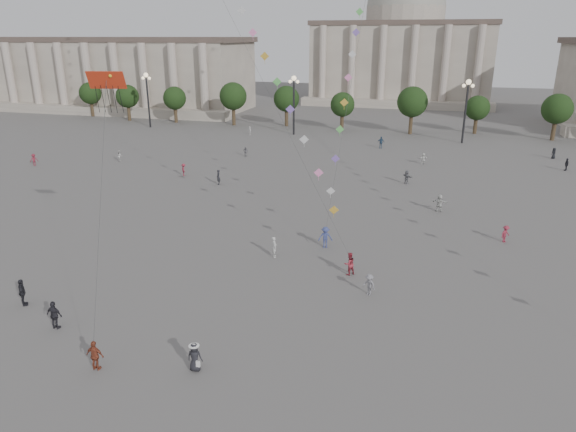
# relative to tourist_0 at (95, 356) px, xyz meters

# --- Properties ---
(ground) EXTENTS (360.00, 360.00, 0.00)m
(ground) POSITION_rel_tourist_0_xyz_m (6.74, 2.10, -0.89)
(ground) COLOR #4F4C4A
(ground) RESTS_ON ground
(hall_west) EXTENTS (84.00, 26.22, 17.20)m
(hall_west) POSITION_rel_tourist_0_xyz_m (-68.26, 95.99, 7.54)
(hall_west) COLOR gray
(hall_west) RESTS_ON ground
(hall_central) EXTENTS (48.30, 34.30, 35.50)m
(hall_central) POSITION_rel_tourist_0_xyz_m (6.74, 131.32, 13.34)
(hall_central) COLOR gray
(hall_central) RESTS_ON ground
(tree_row) EXTENTS (137.12, 5.12, 8.00)m
(tree_row) POSITION_rel_tourist_0_xyz_m (6.74, 80.10, 4.50)
(tree_row) COLOR #3D2F1E
(tree_row) RESTS_ON ground
(lamp_post_far_west) EXTENTS (2.00, 0.90, 10.65)m
(lamp_post_far_west) POSITION_rel_tourist_0_xyz_m (-38.26, 72.10, 6.46)
(lamp_post_far_west) COLOR #262628
(lamp_post_far_west) RESTS_ON ground
(lamp_post_mid_west) EXTENTS (2.00, 0.90, 10.65)m
(lamp_post_mid_west) POSITION_rel_tourist_0_xyz_m (-8.26, 72.10, 6.46)
(lamp_post_mid_west) COLOR #262628
(lamp_post_mid_west) RESTS_ON ground
(lamp_post_mid_east) EXTENTS (2.00, 0.90, 10.65)m
(lamp_post_mid_east) POSITION_rel_tourist_0_xyz_m (21.74, 72.10, 6.46)
(lamp_post_mid_east) COLOR #262628
(lamp_post_mid_east) RESTS_ON ground
(person_crowd_0) EXTENTS (1.14, 0.51, 1.92)m
(person_crowd_0) POSITION_rel_tourist_0_xyz_m (8.72, 64.01, 0.07)
(person_crowd_0) COLOR #325072
(person_crowd_0) RESTS_ON ground
(person_crowd_1) EXTENTS (0.97, 0.94, 1.58)m
(person_crowd_1) POSITION_rel_tourist_0_xyz_m (-27.26, 44.31, -0.10)
(person_crowd_1) COLOR silver
(person_crowd_1) RESTS_ON ground
(person_crowd_2) EXTENTS (1.19, 1.24, 1.69)m
(person_crowd_2) POSITION_rel_tourist_0_xyz_m (-37.30, 38.52, -0.04)
(person_crowd_2) COLOR maroon
(person_crowd_2) RESTS_ON ground
(person_crowd_4) EXTENTS (1.48, 1.21, 1.59)m
(person_crowd_4) POSITION_rel_tourist_0_xyz_m (15.78, 54.49, -0.10)
(person_crowd_4) COLOR silver
(person_crowd_4) RESTS_ON ground
(person_crowd_6) EXTENTS (1.18, 1.04, 1.59)m
(person_crowd_6) POSITION_rel_tourist_0_xyz_m (13.32, 12.76, -0.09)
(person_crowd_6) COLOR slate
(person_crowd_6) RESTS_ON ground
(person_crowd_7) EXTENTS (1.78, 0.72, 1.87)m
(person_crowd_7) POSITION_rel_tourist_0_xyz_m (18.04, 33.19, 0.04)
(person_crowd_7) COLOR beige
(person_crowd_7) RESTS_ON ground
(person_crowd_8) EXTENTS (1.10, 1.14, 1.56)m
(person_crowd_8) POSITION_rel_tourist_0_xyz_m (23.74, 25.96, -0.11)
(person_crowd_8) COLOR maroon
(person_crowd_8) RESTS_ON ground
(person_crowd_10) EXTENTS (0.48, 0.62, 1.52)m
(person_crowd_10) POSITION_rel_tourist_0_xyz_m (-16.01, 69.64, -0.13)
(person_crowd_10) COLOR #BBBAB6
(person_crowd_10) RESTS_ON ground
(person_crowd_12) EXTENTS (1.49, 1.52, 1.74)m
(person_crowd_12) POSITION_rel_tourist_0_xyz_m (14.12, 43.16, -0.02)
(person_crowd_12) COLOR slate
(person_crowd_12) RESTS_ON ground
(person_crowd_13) EXTENTS (0.62, 0.75, 1.76)m
(person_crowd_13) POSITION_rel_tourist_0_xyz_m (4.90, 17.33, -0.01)
(person_crowd_13) COLOR #BABAB6
(person_crowd_13) RESTS_ON ground
(person_crowd_16) EXTENTS (0.94, 0.56, 1.49)m
(person_crowd_16) POSITION_rel_tourist_0_xyz_m (-10.55, 52.32, -0.14)
(person_crowd_16) COLOR slate
(person_crowd_16) RESTS_ON ground
(person_crowd_17) EXTENTS (1.10, 1.19, 1.61)m
(person_crowd_17) POSITION_rel_tourist_0_xyz_m (-14.35, 39.24, -0.08)
(person_crowd_17) COLOR maroon
(person_crowd_17) RESTS_ON ground
(person_crowd_18) EXTENTS (0.56, 1.06, 1.72)m
(person_crowd_18) POSITION_rel_tourist_0_xyz_m (34.69, 55.87, -0.03)
(person_crowd_18) COLOR black
(person_crowd_18) RESTS_ON ground
(person_crowd_19) EXTENTS (0.72, 0.80, 1.85)m
(person_crowd_19) POSITION_rel_tourist_0_xyz_m (-8.27, 36.50, 0.04)
(person_crowd_19) COLOR black
(person_crowd_19) RESTS_ON ground
(person_crowd_21) EXTENTS (0.79, 0.94, 1.63)m
(person_crowd_21) POSITION_rel_tourist_0_xyz_m (34.50, 63.43, -0.07)
(person_crowd_21) COLOR black
(person_crowd_21) RESTS_ON ground
(tourist_0) EXTENTS (1.05, 0.45, 1.78)m
(tourist_0) POSITION_rel_tourist_0_xyz_m (0.00, 0.00, 0.00)
(tourist_0) COLOR brown
(tourist_0) RESTS_ON ground
(tourist_1) EXTENTS (1.09, 1.16, 1.93)m
(tourist_1) POSITION_rel_tourist_0_xyz_m (-9.14, 4.86, 0.08)
(tourist_1) COLOR black
(tourist_1) RESTS_ON ground
(tourist_4) EXTENTS (1.12, 0.51, 1.88)m
(tourist_4) POSITION_rel_tourist_0_xyz_m (-5.02, 2.96, 0.05)
(tourist_4) COLOR #242228
(tourist_4) RESTS_ON ground
(kite_flyer_0) EXTENTS (1.12, 1.10, 1.81)m
(kite_flyer_0) POSITION_rel_tourist_0_xyz_m (11.44, 15.65, 0.02)
(kite_flyer_0) COLOR #9E2B38
(kite_flyer_0) RESTS_ON ground
(kite_flyer_1) EXTENTS (1.36, 0.96, 1.91)m
(kite_flyer_1) POSITION_rel_tourist_0_xyz_m (8.57, 20.41, 0.07)
(kite_flyer_1) COLOR navy
(kite_flyer_1) RESTS_ON ground
(hat_person) EXTENTS (0.87, 0.62, 1.69)m
(hat_person) POSITION_rel_tourist_0_xyz_m (5.27, 1.42, -0.01)
(hat_person) COLOR black
(hat_person) RESTS_ON ground
(dragon_kite) EXTENTS (2.26, 3.77, 15.00)m
(dragon_kite) POSITION_rel_tourist_0_xyz_m (-1.83, 6.50, 13.30)
(dragon_kite) COLOR red
(dragon_kite) RESTS_ON ground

